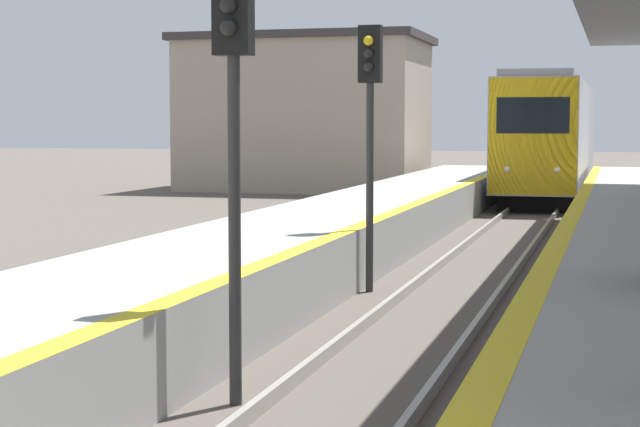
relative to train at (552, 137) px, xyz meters
name	(u,v)px	position (x,y,z in m)	size (l,w,h in m)	color
train	(552,137)	(0.00, 0.00, 0.00)	(2.62, 18.79, 4.30)	black
signal_near	(233,94)	(-1.04, -31.54, 0.78)	(0.36, 0.31, 4.23)	#2D2D2D
signal_mid	(370,106)	(-1.36, -24.47, 0.78)	(0.36, 0.31, 4.23)	#2D2D2D
station_building	(305,113)	(-9.80, 0.52, 0.92)	(9.76, 6.13, 6.20)	tan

